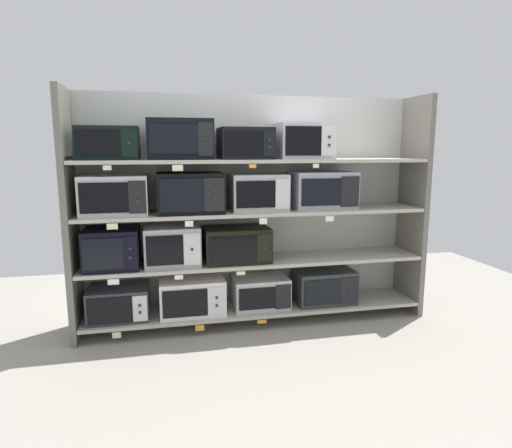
{
  "coord_description": "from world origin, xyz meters",
  "views": [
    {
      "loc": [
        -0.82,
        -3.72,
        1.57
      ],
      "look_at": [
        0.0,
        0.0,
        0.91
      ],
      "focal_mm": 30.46,
      "sensor_mm": 36.0,
      "label": 1
    }
  ],
  "objects_px": {
    "microwave_10": "(322,190)",
    "microwave_12": "(180,139)",
    "microwave_6": "(236,244)",
    "microwave_2": "(260,292)",
    "microwave_1": "(192,295)",
    "microwave_7": "(115,195)",
    "microwave_9": "(258,192)",
    "microwave_13": "(245,144)",
    "microwave_11": "(108,143)",
    "microwave_3": "(324,286)",
    "microwave_5": "(172,245)",
    "microwave_8": "(190,193)",
    "microwave_0": "(119,302)",
    "microwave_14": "(303,141)",
    "microwave_4": "(112,248)"
  },
  "relations": [
    {
      "from": "microwave_3",
      "to": "microwave_14",
      "type": "height_order",
      "value": "microwave_14"
    },
    {
      "from": "microwave_2",
      "to": "microwave_8",
      "type": "xyz_separation_m",
      "value": [
        -0.62,
        -0.0,
        0.93
      ]
    },
    {
      "from": "microwave_13",
      "to": "microwave_5",
      "type": "bearing_deg",
      "value": 180.0
    },
    {
      "from": "microwave_3",
      "to": "microwave_9",
      "type": "bearing_deg",
      "value": 179.98
    },
    {
      "from": "microwave_3",
      "to": "microwave_11",
      "type": "bearing_deg",
      "value": -180.0
    },
    {
      "from": "microwave_7",
      "to": "microwave_13",
      "type": "distance_m",
      "value": 1.17
    },
    {
      "from": "microwave_10",
      "to": "microwave_14",
      "type": "xyz_separation_m",
      "value": [
        -0.19,
        -0.0,
        0.44
      ]
    },
    {
      "from": "microwave_0",
      "to": "microwave_4",
      "type": "bearing_deg",
      "value": 179.52
    },
    {
      "from": "microwave_4",
      "to": "microwave_12",
      "type": "relative_size",
      "value": 0.83
    },
    {
      "from": "microwave_11",
      "to": "microwave_3",
      "type": "bearing_deg",
      "value": 0.0
    },
    {
      "from": "microwave_1",
      "to": "microwave_4",
      "type": "distance_m",
      "value": 0.8
    },
    {
      "from": "microwave_1",
      "to": "microwave_6",
      "type": "bearing_deg",
      "value": 0.02
    },
    {
      "from": "microwave_0",
      "to": "microwave_13",
      "type": "distance_m",
      "value": 1.74
    },
    {
      "from": "microwave_1",
      "to": "microwave_0",
      "type": "bearing_deg",
      "value": -179.97
    },
    {
      "from": "microwave_7",
      "to": "microwave_8",
      "type": "xyz_separation_m",
      "value": [
        0.62,
        -0.0,
        0.01
      ]
    },
    {
      "from": "microwave_9",
      "to": "microwave_2",
      "type": "bearing_deg",
      "value": 0.09
    },
    {
      "from": "microwave_7",
      "to": "microwave_14",
      "type": "height_order",
      "value": "microwave_14"
    },
    {
      "from": "microwave_9",
      "to": "microwave_13",
      "type": "distance_m",
      "value": 0.44
    },
    {
      "from": "microwave_4",
      "to": "microwave_7",
      "type": "relative_size",
      "value": 0.83
    },
    {
      "from": "microwave_11",
      "to": "microwave_6",
      "type": "bearing_deg",
      "value": 0.01
    },
    {
      "from": "microwave_0",
      "to": "microwave_5",
      "type": "relative_size",
      "value": 1.08
    },
    {
      "from": "microwave_14",
      "to": "microwave_6",
      "type": "bearing_deg",
      "value": 179.97
    },
    {
      "from": "microwave_3",
      "to": "microwave_5",
      "type": "bearing_deg",
      "value": 180.0
    },
    {
      "from": "microwave_5",
      "to": "microwave_12",
      "type": "xyz_separation_m",
      "value": [
        0.09,
        0.0,
        0.9
      ]
    },
    {
      "from": "microwave_6",
      "to": "microwave_11",
      "type": "relative_size",
      "value": 1.19
    },
    {
      "from": "microwave_5",
      "to": "microwave_7",
      "type": "bearing_deg",
      "value": -180.0
    },
    {
      "from": "microwave_4",
      "to": "microwave_12",
      "type": "xyz_separation_m",
      "value": [
        0.59,
        0.0,
        0.9
      ]
    },
    {
      "from": "microwave_3",
      "to": "microwave_13",
      "type": "height_order",
      "value": "microwave_13"
    },
    {
      "from": "microwave_6",
      "to": "microwave_10",
      "type": "relative_size",
      "value": 1.01
    },
    {
      "from": "microwave_1",
      "to": "microwave_7",
      "type": "height_order",
      "value": "microwave_7"
    },
    {
      "from": "microwave_0",
      "to": "microwave_3",
      "type": "height_order",
      "value": "microwave_3"
    },
    {
      "from": "microwave_0",
      "to": "microwave_7",
      "type": "distance_m",
      "value": 0.92
    },
    {
      "from": "microwave_6",
      "to": "microwave_2",
      "type": "bearing_deg",
      "value": 0.03
    },
    {
      "from": "microwave_1",
      "to": "microwave_14",
      "type": "xyz_separation_m",
      "value": [
        1.01,
        -0.0,
        1.34
      ]
    },
    {
      "from": "microwave_8",
      "to": "microwave_12",
      "type": "distance_m",
      "value": 0.45
    },
    {
      "from": "microwave_10",
      "to": "microwave_12",
      "type": "distance_m",
      "value": 1.34
    },
    {
      "from": "microwave_5",
      "to": "microwave_9",
      "type": "distance_m",
      "value": 0.88
    },
    {
      "from": "microwave_13",
      "to": "microwave_3",
      "type": "bearing_deg",
      "value": 0.0
    },
    {
      "from": "microwave_6",
      "to": "microwave_12",
      "type": "height_order",
      "value": "microwave_12"
    },
    {
      "from": "microwave_6",
      "to": "microwave_12",
      "type": "relative_size",
      "value": 1.07
    },
    {
      "from": "microwave_2",
      "to": "microwave_6",
      "type": "xyz_separation_m",
      "value": [
        -0.22,
        -0.0,
        0.46
      ]
    },
    {
      "from": "microwave_2",
      "to": "microwave_6",
      "type": "bearing_deg",
      "value": -179.97
    },
    {
      "from": "microwave_1",
      "to": "microwave_12",
      "type": "relative_size",
      "value": 1.05
    },
    {
      "from": "microwave_3",
      "to": "microwave_5",
      "type": "distance_m",
      "value": 1.47
    },
    {
      "from": "microwave_8",
      "to": "microwave_9",
      "type": "height_order",
      "value": "microwave_8"
    },
    {
      "from": "microwave_5",
      "to": "microwave_11",
      "type": "bearing_deg",
      "value": -179.99
    },
    {
      "from": "microwave_14",
      "to": "microwave_12",
      "type": "bearing_deg",
      "value": 179.98
    },
    {
      "from": "microwave_13",
      "to": "microwave_9",
      "type": "bearing_deg",
      "value": 0.08
    },
    {
      "from": "microwave_11",
      "to": "microwave_0",
      "type": "bearing_deg",
      "value": -1.31
    },
    {
      "from": "microwave_5",
      "to": "microwave_12",
      "type": "height_order",
      "value": "microwave_12"
    }
  ]
}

